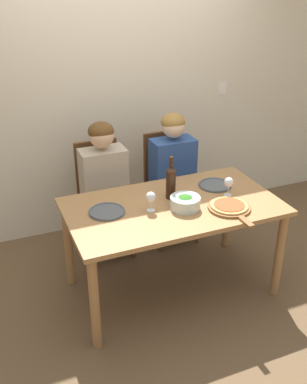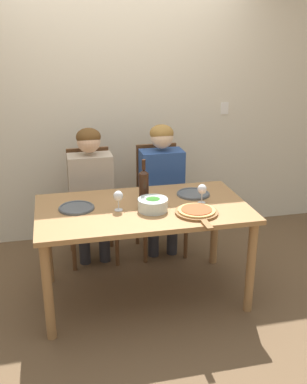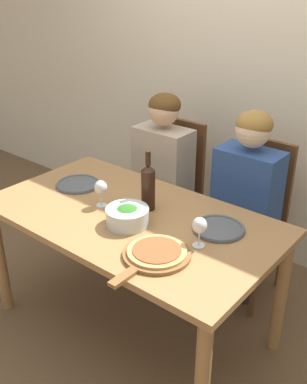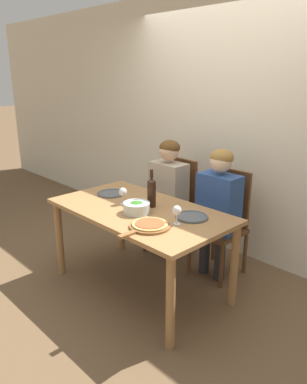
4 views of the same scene
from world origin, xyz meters
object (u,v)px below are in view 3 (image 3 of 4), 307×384
at_px(chair_right, 252,215).
at_px(dinner_plate_right, 218,228).
at_px(wine_glass_right, 199,227).
at_px(chair_left, 172,188).
at_px(person_woman, 162,165).
at_px(person_man, 246,192).
at_px(wine_bottle, 148,186).
at_px(broccoli_bowl, 127,216).
at_px(pizza_on_board, 156,254).
at_px(dinner_plate_left, 78,184).
at_px(wine_glass_left, 101,189).

xyz_separation_m(chair_right, dinner_plate_right, (0.13, -0.63, 0.24)).
bearing_deg(dinner_plate_right, wine_glass_right, -87.85).
bearing_deg(chair_right, dinner_plate_right, -78.55).
relative_size(chair_left, person_woman, 0.82).
bearing_deg(wine_glass_right, person_man, 100.93).
bearing_deg(wine_bottle, chair_right, 67.40).
bearing_deg(chair_right, chair_left, 180.00).
height_order(wine_bottle, wine_glass_right, wine_bottle).
height_order(person_woman, broccoli_bowl, person_woman).
distance_m(chair_left, dinner_plate_right, 1.02).
relative_size(chair_left, chair_right, 1.00).
relative_size(wine_bottle, broccoli_bowl, 1.51).
bearing_deg(pizza_on_board, dinner_plate_left, 160.82).
xyz_separation_m(broccoli_bowl, pizza_on_board, (0.29, -0.13, -0.03)).
relative_size(chair_right, person_woman, 0.82).
xyz_separation_m(dinner_plate_left, pizza_on_board, (0.84, -0.29, 0.01)).
distance_m(person_woman, person_man, 0.64).
distance_m(person_man, wine_glass_left, 0.87).
height_order(chair_left, person_woman, person_woman).
height_order(dinner_plate_right, wine_glass_right, wine_glass_right).
bearing_deg(broccoli_bowl, person_woman, 116.54).
xyz_separation_m(chair_left, wine_bottle, (0.35, -0.68, 0.37)).
xyz_separation_m(chair_right, wine_glass_left, (-0.50, -0.82, 0.34)).
relative_size(broccoli_bowl, wine_glass_left, 1.46).
xyz_separation_m(dinner_plate_right, wine_glass_right, (0.01, -0.19, 0.10)).
bearing_deg(broccoli_bowl, chair_left, 113.35).
height_order(chair_right, wine_glass_right, chair_right).
height_order(person_woman, person_man, same).
bearing_deg(dinner_plate_left, broccoli_bowl, -16.02).
bearing_deg(broccoli_bowl, chair_right, 73.63).
distance_m(chair_left, wine_glass_left, 0.90).
xyz_separation_m(chair_left, pizza_on_board, (0.67, -1.01, 0.25)).
distance_m(chair_left, person_woman, 0.24).
relative_size(broccoli_bowl, dinner_plate_left, 0.84).
bearing_deg(person_woman, dinner_plate_left, -105.14).
bearing_deg(person_man, dinner_plate_left, -142.98).
height_order(person_woman, wine_glass_right, person_woman).
height_order(dinner_plate_left, pizza_on_board, pizza_on_board).
bearing_deg(person_woman, person_man, 0.00).
relative_size(wine_bottle, dinner_plate_left, 1.26).
distance_m(wine_bottle, pizza_on_board, 0.47).
bearing_deg(wine_glass_right, wine_glass_left, -179.95).
relative_size(person_woman, wine_bottle, 3.70).
bearing_deg(wine_bottle, person_man, 63.25).
distance_m(wine_bottle, wine_glass_right, 0.44).
distance_m(person_man, dinner_plate_left, 1.00).
xyz_separation_m(wine_glass_left, wine_glass_right, (0.64, 0.00, 0.00)).
bearing_deg(person_woman, pizza_on_board, -53.08).
relative_size(chair_left, wine_bottle, 3.02).
height_order(chair_left, broccoli_bowl, chair_left).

